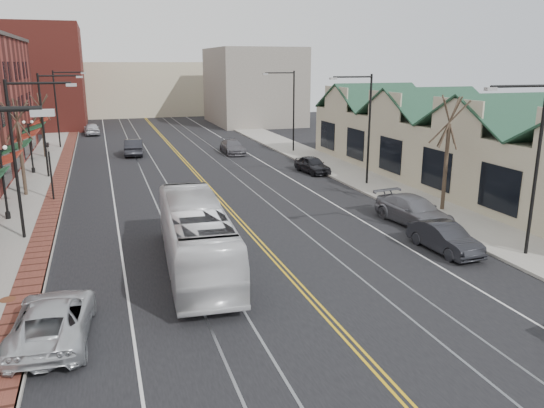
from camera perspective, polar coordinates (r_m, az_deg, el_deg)
ground at (r=17.28m, az=10.41°, el=-16.42°), size 160.00×160.00×0.00m
sidewalk_left at (r=34.34m, az=-25.16°, el=-1.42°), size 4.00×120.00×0.15m
sidewalk_right at (r=39.13m, az=12.15°, el=1.55°), size 4.00×120.00×0.15m
building_right at (r=42.00m, az=19.46°, el=5.04°), size 8.00×36.00×4.60m
backdrop_left at (r=83.33m, az=-24.57°, el=12.34°), size 14.00×18.00×14.00m
backdrop_mid at (r=98.22m, az=-14.01°, el=11.96°), size 22.00×14.00×9.00m
backdrop_right at (r=81.06m, az=-2.04°, el=12.54°), size 12.00×16.00×11.00m
streetlight_l_1 at (r=29.35m, az=-25.25°, el=5.91°), size 3.33×0.25×8.00m
streetlight_l_2 at (r=45.17m, az=-22.94°, el=8.85°), size 3.33×0.25×8.00m
streetlight_l_3 at (r=61.09m, az=-21.81°, el=10.26°), size 3.33×0.25×8.00m
streetlight_r_0 at (r=26.61m, az=26.07°, el=5.02°), size 3.33×0.25×8.00m
streetlight_r_1 at (r=39.59m, az=9.88°, el=9.10°), size 3.33×0.25×8.00m
streetlight_r_2 at (r=54.21m, az=1.90°, el=10.84°), size 3.33×0.25×8.00m
lamppost_l_2 at (r=33.98m, az=-26.89°, el=1.92°), size 0.84×0.28×4.27m
lamppost_l_3 at (r=47.65m, az=-24.52°, el=5.51°), size 0.84×0.28×4.27m
tree_left_near at (r=39.57m, az=-25.46°, el=5.66°), size 1.78×1.37×6.48m
tree_left_far at (r=55.38m, az=-23.49°, el=7.89°), size 1.66×1.28×6.02m
tree_right_mid at (r=33.77m, az=18.30°, el=5.40°), size 1.90×1.46×6.93m
manhole_far at (r=22.95m, az=-26.55°, el=-9.17°), size 0.60×0.60×0.02m
traffic_signal at (r=37.58m, az=-22.75°, el=3.72°), size 0.18×0.15×3.80m
transit_bus at (r=23.60m, az=-8.18°, el=-3.47°), size 3.25×11.08×3.05m
parked_suv at (r=19.30m, az=-22.51°, el=-11.41°), size 2.80×5.39×1.45m
parked_car_b at (r=27.08m, az=18.09°, el=-3.49°), size 1.74×4.33×1.40m
parked_car_c at (r=31.15m, az=15.02°, el=-0.71°), size 2.88×5.65×1.57m
parked_car_d at (r=44.35m, az=4.37°, el=4.23°), size 2.13×4.26×1.39m
distant_car_left at (r=54.61m, az=-14.63°, el=5.94°), size 2.14×5.05×1.62m
distant_car_right at (r=53.89m, az=-4.26°, el=6.14°), size 1.95×4.78×1.39m
distant_car_far at (r=71.83m, az=-18.81°, el=7.66°), size 2.02×4.59×1.54m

